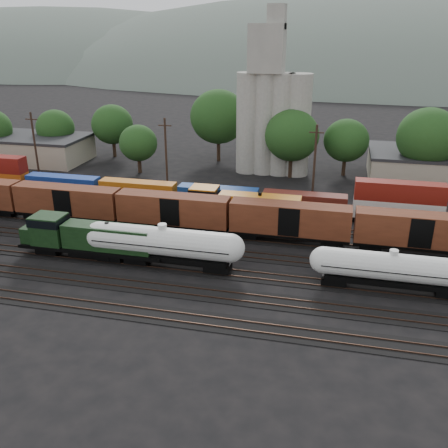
% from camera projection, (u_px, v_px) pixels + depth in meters
% --- Properties ---
extents(ground, '(600.00, 600.00, 0.00)m').
position_uv_depth(ground, '(201.00, 251.00, 61.38)').
color(ground, black).
extents(tracks, '(180.00, 33.20, 0.20)m').
position_uv_depth(tracks, '(201.00, 250.00, 61.36)').
color(tracks, black).
rests_on(tracks, ground).
extents(green_locomotive, '(17.86, 3.15, 4.73)m').
position_uv_depth(green_locomotive, '(84.00, 237.00, 58.59)').
color(green_locomotive, black).
rests_on(green_locomotive, ground).
extents(tank_car_a, '(18.83, 3.37, 4.93)m').
position_uv_depth(tank_car_a, '(163.00, 243.00, 56.41)').
color(tank_car_a, white).
rests_on(tank_car_a, ground).
extents(tank_car_b, '(16.80, 3.01, 4.40)m').
position_uv_depth(tank_car_b, '(392.00, 268.00, 51.26)').
color(tank_car_b, white).
rests_on(tank_car_b, ground).
extents(orange_locomotive, '(18.61, 3.10, 4.65)m').
position_uv_depth(orange_locomotive, '(237.00, 205.00, 68.90)').
color(orange_locomotive, black).
rests_on(orange_locomotive, ground).
extents(boxcar_string, '(184.40, 2.90, 4.20)m').
position_uv_depth(boxcar_string, '(353.00, 225.00, 60.92)').
color(boxcar_string, black).
rests_on(boxcar_string, ground).
extents(container_wall, '(178.40, 2.60, 5.80)m').
position_uv_depth(container_wall, '(301.00, 200.00, 71.72)').
color(container_wall, black).
rests_on(container_wall, ground).
extents(grain_silo, '(13.40, 5.00, 29.00)m').
position_uv_depth(grain_silo, '(272.00, 112.00, 88.94)').
color(grain_silo, '#9A988D').
rests_on(grain_silo, ground).
extents(industrial_sheds, '(119.38, 17.26, 5.10)m').
position_uv_depth(industrial_sheds, '(288.00, 162.00, 90.82)').
color(industrial_sheds, '#9E937F').
rests_on(industrial_sheds, ground).
extents(tree_band, '(163.47, 21.55, 14.50)m').
position_uv_depth(tree_band, '(345.00, 132.00, 89.24)').
color(tree_band, black).
rests_on(tree_band, ground).
extents(utility_poles, '(122.20, 0.36, 12.00)m').
position_uv_depth(utility_poles, '(238.00, 158.00, 78.90)').
color(utility_poles, black).
rests_on(utility_poles, ground).
extents(distant_hills, '(860.00, 286.00, 130.00)m').
position_uv_depth(distant_hills, '(357.00, 106.00, 298.60)').
color(distant_hills, '#59665B').
rests_on(distant_hills, ground).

